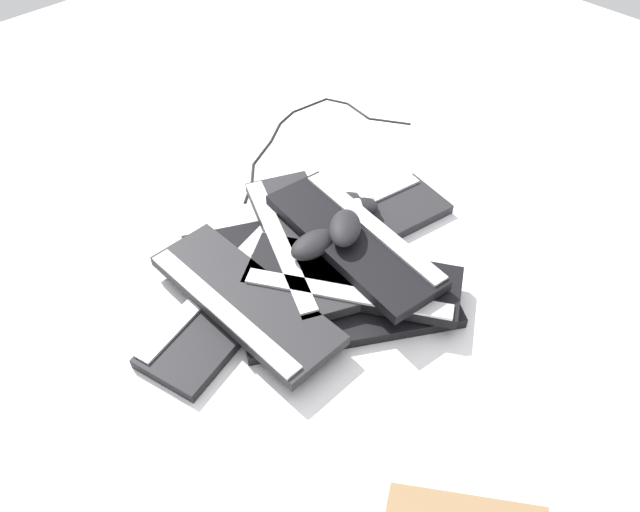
{
  "coord_description": "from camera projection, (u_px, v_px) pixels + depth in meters",
  "views": [
    {
      "loc": [
        0.72,
        -0.71,
        1.0
      ],
      "look_at": [
        0.05,
        -0.07,
        0.04
      ],
      "focal_mm": 35.0,
      "sensor_mm": 36.0,
      "label": 1
    }
  ],
  "objects": [
    {
      "name": "ground_plane",
      "position": [
        325.0,
        244.0,
        1.42
      ],
      "size": [
        3.2,
        3.2,
        0.0
      ],
      "primitive_type": "plane",
      "color": "white"
    },
    {
      "name": "keyboard_0",
      "position": [
        351.0,
        312.0,
        1.26
      ],
      "size": [
        0.36,
        0.45,
        0.03
      ],
      "color": "black",
      "rests_on": "ground"
    },
    {
      "name": "keyboard_1",
      "position": [
        360.0,
        226.0,
        1.44
      ],
      "size": [
        0.23,
        0.46,
        0.03
      ],
      "color": "#232326",
      "rests_on": "ground"
    },
    {
      "name": "keyboard_2",
      "position": [
        284.0,
        243.0,
        1.4
      ],
      "size": [
        0.34,
        0.46,
        0.03
      ],
      "color": "black",
      "rests_on": "ground"
    },
    {
      "name": "keyboard_3",
      "position": [
        231.0,
        303.0,
        1.28
      ],
      "size": [
        0.26,
        0.46,
        0.03
      ],
      "color": "black",
      "rests_on": "ground"
    },
    {
      "name": "keyboard_4",
      "position": [
        353.0,
        279.0,
        1.29
      ],
      "size": [
        0.45,
        0.36,
        0.03
      ],
      "color": "black",
      "rests_on": "keyboard_0"
    },
    {
      "name": "keyboard_5",
      "position": [
        302.0,
        241.0,
        1.37
      ],
      "size": [
        0.46,
        0.32,
        0.03
      ],
      "color": "#232326",
      "rests_on": "keyboard_2"
    },
    {
      "name": "keyboard_6",
      "position": [
        353.0,
        239.0,
        1.33
      ],
      "size": [
        0.46,
        0.2,
        0.03
      ],
      "color": "black",
      "rests_on": "keyboard_4"
    },
    {
      "name": "keyboard_7",
      "position": [
        243.0,
        299.0,
        1.25
      ],
      "size": [
        0.44,
        0.15,
        0.03
      ],
      "color": "#232326",
      "rests_on": "keyboard_3"
    },
    {
      "name": "mouse_0",
      "position": [
        313.0,
        245.0,
        1.31
      ],
      "size": [
        0.07,
        0.11,
        0.04
      ],
      "primitive_type": "ellipsoid",
      "rotation": [
        0.0,
        0.0,
        4.66
      ],
      "color": "black",
      "rests_on": "keyboard_5"
    },
    {
      "name": "mouse_1",
      "position": [
        355.0,
        204.0,
        1.44
      ],
      "size": [
        0.13,
        0.11,
        0.04
      ],
      "primitive_type": "ellipsoid",
      "rotation": [
        0.0,
        0.0,
        0.47
      ],
      "color": "black",
      "rests_on": "keyboard_1"
    },
    {
      "name": "mouse_2",
      "position": [
        345.0,
        228.0,
        1.3
      ],
      "size": [
        0.12,
        0.13,
        0.04
      ],
      "primitive_type": "ellipsoid",
      "rotation": [
        0.0,
        0.0,
        5.39
      ],
      "color": "black",
      "rests_on": "keyboard_6"
    },
    {
      "name": "mouse_3",
      "position": [
        355.0,
        206.0,
        1.44
      ],
      "size": [
        0.07,
        0.11,
        0.04
      ],
      "primitive_type": "ellipsoid",
      "rotation": [
        0.0,
        0.0,
        4.72
      ],
      "color": "silver",
      "rests_on": "keyboard_1"
    },
    {
      "name": "cable_0",
      "position": [
        308.0,
        131.0,
        1.73
      ],
      "size": [
        0.28,
        0.56,
        0.01
      ],
      "color": "black",
      "rests_on": "ground"
    }
  ]
}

